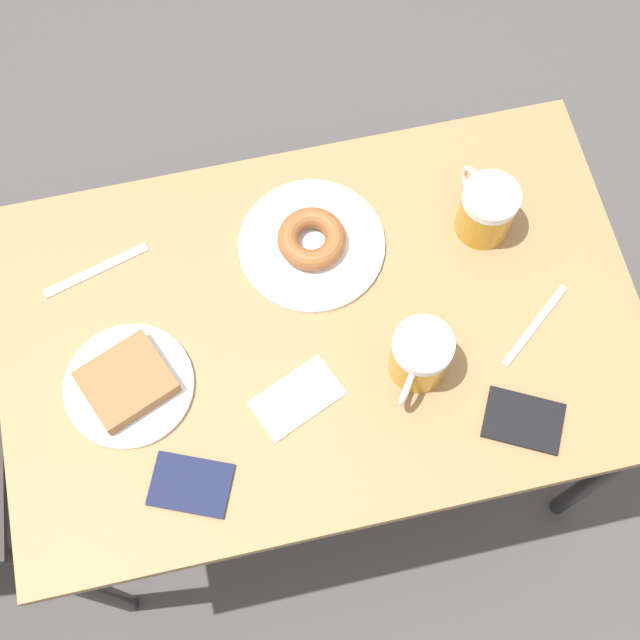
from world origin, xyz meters
TOP-DOWN VIEW (x-y plane):
  - ground_plane at (0.00, 0.00)m, footprint 8.00×8.00m
  - table at (0.00, 0.00)m, footprint 0.69×1.09m
  - plate_with_cake at (-0.04, 0.33)m, footprint 0.22×0.22m
  - plate_with_donut at (0.15, -0.02)m, footprint 0.26×0.26m
  - beer_mug_left at (0.12, -0.32)m, footprint 0.14×0.10m
  - beer_mug_center at (-0.11, -0.14)m, footprint 0.13×0.10m
  - napkin_folded at (-0.12, 0.06)m, footprint 0.13×0.16m
  - fork at (-0.08, -0.36)m, footprint 0.12×0.15m
  - knife at (0.18, 0.36)m, footprint 0.07×0.19m
  - passport_near_edge at (-0.24, -0.29)m, footprint 0.14×0.15m
  - passport_far_edge at (-0.22, 0.26)m, footprint 0.13×0.15m

SIDE VIEW (x-z plane):
  - ground_plane at x=0.00m, z-range 0.00..0.00m
  - table at x=0.00m, z-range 0.29..1.00m
  - knife at x=0.18m, z-range 0.71..0.71m
  - fork at x=-0.08m, z-range 0.71..0.71m
  - napkin_folded at x=-0.12m, z-range 0.71..0.71m
  - passport_near_edge at x=-0.24m, z-range 0.71..0.71m
  - passport_far_edge at x=-0.22m, z-range 0.71..0.71m
  - plate_with_cake at x=-0.04m, z-range 0.70..0.74m
  - plate_with_donut at x=0.15m, z-range 0.70..0.74m
  - beer_mug_left at x=0.12m, z-range 0.71..0.82m
  - beer_mug_center at x=-0.11m, z-range 0.71..0.82m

